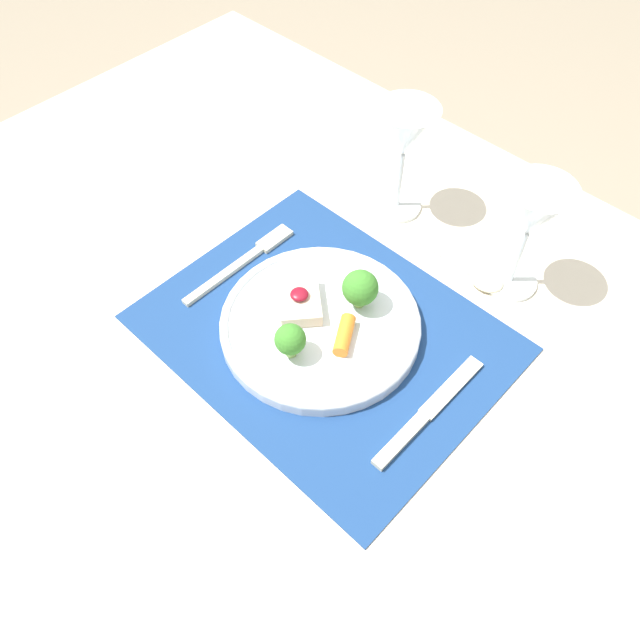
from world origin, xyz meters
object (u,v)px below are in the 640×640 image
Objects in this scene: dinner_plate at (321,322)px; wine_glass_near at (533,216)px; fork at (247,259)px; knife at (423,418)px; wine_glass_far at (405,137)px; spoon at (474,273)px.

wine_glass_near is (0.14, 0.25, 0.11)m from dinner_plate.
fork is 0.40m from wine_glass_near.
wine_glass_far reaches higher than knife.
spoon is 0.22m from wine_glass_far.
wine_glass_far is (-0.22, 0.01, 0.00)m from wine_glass_near.
fork is 0.35m from knife.
knife is 0.40m from wine_glass_far.
fork is 1.15× the size of wine_glass_near.
dinner_plate is at bearing -112.64° from spoon.
wine_glass_far is (-0.27, 0.27, 0.13)m from knife.
fork is at bearing -141.06° from spoon.
wine_glass_near is 0.98× the size of wine_glass_far.
fork is at bearing -142.32° from wine_glass_near.
dinner_plate is 1.34× the size of fork.
knife is 1.12× the size of wine_glass_far.
fork is 0.29m from wine_glass_far.
spoon is at bearing 36.38° from fork.
wine_glass_far is (-0.17, 0.04, 0.13)m from spoon.
spoon is at bearing 67.17° from dinner_plate.
dinner_plate is 1.54× the size of wine_glass_near.
fork is 0.33m from spoon.
dinner_plate reaches higher than spoon.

